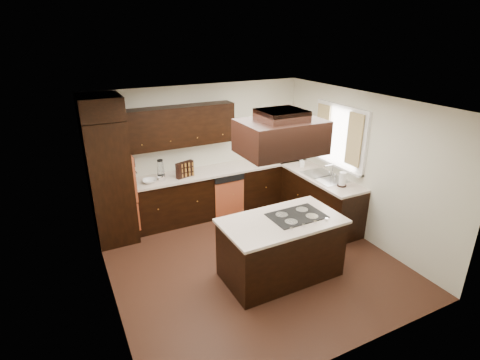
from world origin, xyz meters
The scene contains 30 objects.
floor centered at (0.00, 0.00, -0.01)m, with size 4.20×4.20×0.02m, color #4E2A1B.
ceiling centered at (0.00, 0.00, 2.51)m, with size 4.20×4.20×0.02m, color white.
wall_back centered at (0.00, 2.11, 1.25)m, with size 4.20×0.02×2.50m, color beige.
wall_front centered at (0.00, -2.11, 1.25)m, with size 4.20×0.02×2.50m, color beige.
wall_left centered at (-2.11, 0.00, 1.25)m, with size 0.02×4.20×2.50m, color beige.
wall_right centered at (2.11, 0.00, 1.25)m, with size 0.02×4.20×2.50m, color beige.
oven_column centered at (-1.78, 1.71, 1.06)m, with size 0.65×0.75×2.12m, color black.
wall_oven_face centered at (-1.43, 1.71, 1.12)m, with size 0.05×0.62×0.78m, color #BB522E.
base_cabinets_back centered at (0.03, 1.80, 0.44)m, with size 2.93×0.60×0.88m, color black.
base_cabinets_right centered at (1.80, 0.90, 0.44)m, with size 0.60×2.40×0.88m, color black.
countertop_back centered at (0.03, 1.79, 0.90)m, with size 2.93×0.63×0.04m, color beige.
countertop_right centered at (1.79, 0.90, 0.90)m, with size 0.63×2.40×0.04m, color beige.
upper_cabinets centered at (-0.43, 1.93, 1.81)m, with size 2.00×0.34×0.72m, color black.
dishwasher_front centered at (0.33, 1.50, 0.40)m, with size 0.60×0.05×0.72m, color #BB522E.
window_frame centered at (2.07, 0.55, 1.65)m, with size 0.06×1.32×1.12m, color white.
window_pane centered at (2.10, 0.55, 1.65)m, with size 0.00×1.20×1.00m, color white.
curtain_left centered at (2.01, 0.13, 1.70)m, with size 0.02×0.34×0.90m, color beige.
curtain_right centered at (2.01, 0.97, 1.70)m, with size 0.02×0.34×0.90m, color beige.
sink_rim centered at (1.80, 0.55, 0.92)m, with size 0.52×0.84×0.01m, color silver.
island centered at (0.21, -0.51, 0.44)m, with size 1.67×0.91×0.88m, color black.
island_top centered at (0.21, -0.51, 0.90)m, with size 1.73×0.97×0.04m, color beige.
cooktop centered at (0.46, -0.50, 0.93)m, with size 0.79×0.53×0.01m, color black.
range_hood centered at (0.10, -0.55, 2.16)m, with size 1.05×0.72×0.42m, color black.
hood_duct centered at (0.10, -0.55, 2.44)m, with size 0.55×0.50×0.13m, color black.
blender_base centered at (-0.90, 1.73, 0.97)m, with size 0.15×0.15×0.10m, color silver.
blender_pitcher centered at (-0.90, 1.73, 1.15)m, with size 0.13×0.13×0.26m, color silver.
spice_rack centered at (-0.47, 1.70, 1.06)m, with size 0.35×0.09×0.29m, color black.
mixing_bowl centered at (-1.12, 1.71, 0.95)m, with size 0.24×0.24×0.06m, color white.
soap_bottle centered at (1.74, 1.18, 1.01)m, with size 0.09×0.09×0.19m, color white.
paper_towel centered at (1.79, 0.07, 1.05)m, with size 0.12×0.12×0.25m, color white.
Camera 1 is at (-2.43, -4.43, 3.42)m, focal length 28.00 mm.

